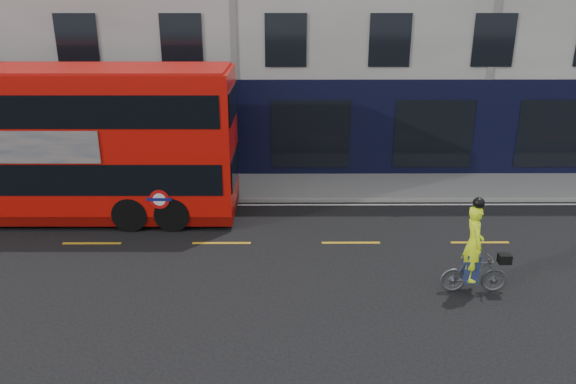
{
  "coord_description": "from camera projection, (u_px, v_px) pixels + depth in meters",
  "views": [
    {
      "loc": [
        1.97,
        -14.21,
        7.47
      ],
      "look_at": [
        2.06,
        2.66,
        1.25
      ],
      "focal_mm": 35.0,
      "sensor_mm": 36.0,
      "label": 1
    }
  ],
  "objects": [
    {
      "name": "cyclist",
      "position": [
        474.0,
        260.0,
        14.26
      ],
      "size": [
        1.74,
        0.73,
        2.62
      ],
      "rotation": [
        0.0,
        0.0,
        -0.01
      ],
      "color": "#4F5255",
      "rests_on": "ground"
    },
    {
      "name": "ground",
      "position": [
        216.0,
        266.0,
        15.9
      ],
      "size": [
        120.0,
        120.0,
        0.0
      ],
      "primitive_type": "plane",
      "color": "black",
      "rests_on": "ground"
    },
    {
      "name": "bus",
      "position": [
        47.0,
        143.0,
        18.54
      ],
      "size": [
        12.57,
        2.97,
        5.06
      ],
      "rotation": [
        0.0,
        0.0,
        -0.01
      ],
      "color": "red",
      "rests_on": "ground"
    },
    {
      "name": "pavement",
      "position": [
        235.0,
        187.0,
        21.98
      ],
      "size": [
        60.0,
        3.0,
        0.12
      ],
      "primitive_type": "cube",
      "color": "slate",
      "rests_on": "ground"
    },
    {
      "name": "road_edge_line",
      "position": [
        231.0,
        205.0,
        20.31
      ],
      "size": [
        58.0,
        0.1,
        0.01
      ],
      "primitive_type": "cube",
      "color": "silver",
      "rests_on": "ground"
    },
    {
      "name": "lane_dashes",
      "position": [
        222.0,
        243.0,
        17.31
      ],
      "size": [
        58.0,
        0.12,
        0.01
      ],
      "primitive_type": null,
      "color": "#C49317",
      "rests_on": "ground"
    },
    {
      "name": "kerb",
      "position": [
        232.0,
        200.0,
        20.57
      ],
      "size": [
        60.0,
        0.12,
        0.13
      ],
      "primitive_type": "cube",
      "color": "gray",
      "rests_on": "ground"
    }
  ]
}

